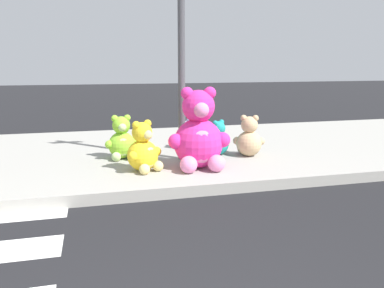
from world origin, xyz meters
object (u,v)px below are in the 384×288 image
plush_lime (122,141)px  plush_tan (249,139)px  plush_pink_large (199,136)px  sign_pole (181,48)px  plush_lavender (192,136)px  plush_yellow (144,151)px  plush_teal (217,141)px

plush_lime → plush_tan: bearing=-8.6°
plush_pink_large → plush_tan: bearing=27.9°
sign_pole → plush_lavender: (0.32, 0.61, -1.45)m
sign_pole → plush_yellow: sign_pole is taller
sign_pole → plush_pink_large: bearing=-78.9°
sign_pole → plush_lime: size_ratio=4.61×
plush_yellow → plush_lime: bearing=106.5°
plush_pink_large → plush_teal: bearing=54.8°
plush_teal → plush_tan: (0.47, -0.21, 0.04)m
plush_lime → sign_pole: bearing=-15.0°
sign_pole → plush_yellow: (-0.68, -0.55, -1.41)m
plush_teal → plush_lime: (-1.54, 0.10, 0.05)m
plush_pink_large → plush_lavender: plush_pink_large is taller
plush_tan → plush_yellow: bearing=-164.5°
plush_lavender → plush_tan: 1.03m
plush_tan → plush_lime: bearing=171.4°
sign_pole → plush_tan: bearing=-3.2°
plush_pink_large → plush_teal: plush_pink_large is taller
plush_yellow → plush_tan: bearing=15.5°
plush_lavender → plush_lime: bearing=-163.4°
plush_lavender → plush_pink_large: bearing=-99.6°
sign_pole → plush_tan: size_ratio=4.77×
plush_pink_large → plush_tan: size_ratio=1.73×
plush_teal → plush_tan: plush_tan is taller
sign_pole → plush_tan: 1.81m
plush_pink_large → plush_tan: 1.13m
plush_teal → plush_yellow: 1.48m
plush_teal → plush_yellow: bearing=-151.8°
sign_pole → plush_lime: sign_pole is taller
plush_lime → plush_lavender: plush_lime is taller
sign_pole → plush_yellow: 1.66m
plush_lime → plush_yellow: size_ratio=0.97×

